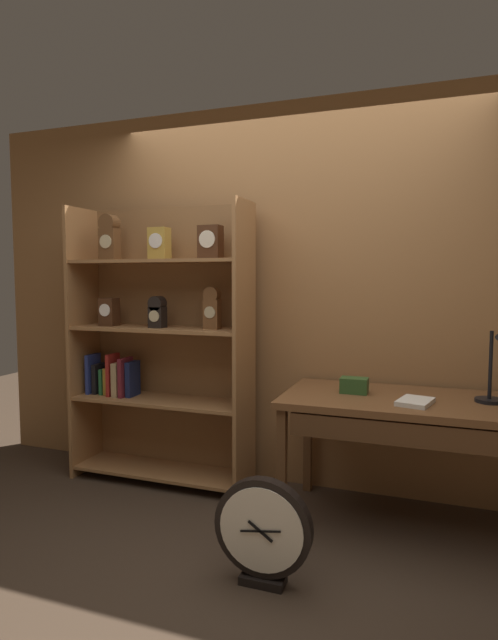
{
  "coord_description": "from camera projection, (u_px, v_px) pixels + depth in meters",
  "views": [
    {
      "loc": [
        0.91,
        -2.14,
        1.43
      ],
      "look_at": [
        -0.13,
        0.74,
        1.18
      ],
      "focal_mm": 28.85,
      "sensor_mm": 36.0,
      "label": 1
    }
  ],
  "objects": [
    {
      "name": "ground_plane",
      "position": [
        223.0,
        580.0,
        2.43
      ],
      "size": [
        10.0,
        10.0,
        0.0
      ],
      "primitive_type": "plane",
      "color": "#3D2D21"
    },
    {
      "name": "back_wood_panel",
      "position": [
        294.0,
        296.0,
        3.51
      ],
      "size": [
        4.8,
        0.05,
        2.6
      ],
      "primitive_type": "cube",
      "color": "#9E6B3D",
      "rests_on": "ground"
    },
    {
      "name": "bookshelf",
      "position": [
        159.0,
        343.0,
        3.59
      ],
      "size": [
        1.27,
        0.37,
        1.92
      ],
      "color": "#9E6B3D",
      "rests_on": "ground"
    },
    {
      "name": "workbench",
      "position": [
        411.0,
        413.0,
        2.87
      ],
      "size": [
        1.44,
        0.72,
        0.75
      ],
      "color": "brown",
      "rests_on": "ground"
    },
    {
      "name": "desk_lamp",
      "position": [
        498.0,
        361.0,
        2.74
      ],
      "size": [
        0.19,
        0.19,
        0.44
      ],
      "color": "black",
      "rests_on": "workbench"
    },
    {
      "name": "toolbox_small",
      "position": [
        354.0,
        385.0,
        3.02
      ],
      "size": [
        0.16,
        0.1,
        0.09
      ],
      "primitive_type": "cube",
      "color": "#2D5123",
      "rests_on": "workbench"
    },
    {
      "name": "open_repair_manual",
      "position": [
        415.0,
        402.0,
        2.75
      ],
      "size": [
        0.21,
        0.25,
        0.02
      ],
      "primitive_type": "cube",
      "rotation": [
        0.0,
        0.0,
        -0.24
      ],
      "color": "silver",
      "rests_on": "workbench"
    },
    {
      "name": "round_clock_large",
      "position": [
        263.0,
        531.0,
        2.38
      ],
      "size": [
        0.47,
        0.11,
        0.51
      ],
      "color": "black",
      "rests_on": "ground"
    }
  ]
}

